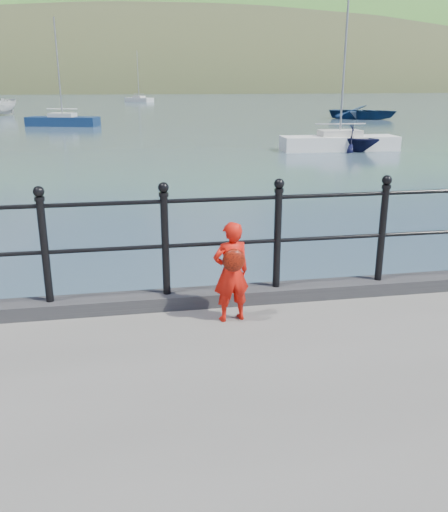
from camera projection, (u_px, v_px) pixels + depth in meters
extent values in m
plane|color=#2D4251|center=(220.00, 376.00, 6.36)|extent=(600.00, 600.00, 0.00)
cube|color=#28282B|center=(222.00, 296.00, 5.89)|extent=(60.00, 0.30, 0.15)
cylinder|color=black|center=(222.00, 243.00, 5.71)|extent=(18.00, 0.04, 0.04)
cylinder|color=black|center=(222.00, 199.00, 5.56)|extent=(18.00, 0.04, 0.04)
cylinder|color=black|center=(45.00, 252.00, 5.40)|extent=(0.08, 0.08, 1.05)
sphere|color=black|center=(39.00, 192.00, 5.21)|extent=(0.11, 0.11, 0.11)
cylinder|color=black|center=(165.00, 246.00, 5.61)|extent=(0.08, 0.08, 1.05)
sphere|color=black|center=(163.00, 188.00, 5.42)|extent=(0.11, 0.11, 0.11)
cylinder|color=black|center=(277.00, 241.00, 5.81)|extent=(0.08, 0.08, 1.05)
sphere|color=black|center=(279.00, 184.00, 5.62)|extent=(0.11, 0.11, 0.11)
cylinder|color=black|center=(382.00, 235.00, 6.01)|extent=(0.08, 0.08, 1.05)
sphere|color=black|center=(387.00, 180.00, 5.82)|extent=(0.11, 0.11, 0.11)
ellipsoid|color=#333A21|center=(183.00, 135.00, 197.11)|extent=(400.00, 100.00, 88.00)
ellipsoid|color=#387026|center=(253.00, 147.00, 263.69)|extent=(600.00, 180.00, 156.00)
cube|color=silver|center=(11.00, 83.00, 169.09)|extent=(9.00, 6.00, 6.00)
cube|color=#4C4744|center=(10.00, 69.00, 167.86)|extent=(9.50, 6.50, 2.00)
cube|color=silver|center=(87.00, 83.00, 172.96)|extent=(9.00, 6.00, 6.00)
cube|color=#4C4744|center=(86.00, 69.00, 171.73)|extent=(9.50, 6.50, 2.00)
cube|color=silver|center=(180.00, 83.00, 178.00)|extent=(9.00, 6.00, 6.00)
cube|color=#4C4744|center=(180.00, 70.00, 176.78)|extent=(9.50, 6.50, 2.00)
cube|color=silver|center=(260.00, 82.00, 182.55)|extent=(9.00, 6.00, 6.00)
cube|color=#4C4744|center=(261.00, 70.00, 181.32)|extent=(9.50, 6.50, 2.00)
imported|color=red|center=(231.00, 272.00, 5.34)|extent=(0.41, 0.30, 1.02)
ellipsoid|color=red|center=(234.00, 260.00, 5.17)|extent=(0.22, 0.11, 0.23)
imported|color=#12294F|center=(363.00, 112.00, 49.79)|extent=(7.37, 6.99, 1.24)
imported|color=silver|center=(0.00, 107.00, 54.90)|extent=(3.69, 4.80, 1.75)
imported|color=black|center=(354.00, 138.00, 26.57)|extent=(3.26, 3.23, 1.30)
cube|color=silver|center=(139.00, 100.00, 91.59)|extent=(4.87, 5.37, 0.90)
cube|color=beige|center=(139.00, 97.00, 91.43)|extent=(2.15, 2.25, 0.50)
cylinder|color=#A5A5A8|center=(138.00, 74.00, 90.30)|extent=(0.10, 0.10, 7.45)
cylinder|color=#A5A5A8|center=(139.00, 94.00, 91.26)|extent=(1.66, 1.97, 0.06)
cube|color=white|center=(339.00, 145.00, 27.19)|extent=(5.88, 1.85, 0.90)
cube|color=beige|center=(340.00, 135.00, 27.04)|extent=(2.08, 1.21, 0.50)
cylinder|color=#A5A5A8|center=(345.00, 60.00, 25.95)|extent=(0.10, 0.10, 7.16)
cylinder|color=#A5A5A8|center=(340.00, 124.00, 26.87)|extent=(2.62, 0.17, 0.06)
cube|color=navy|center=(63.00, 123.00, 41.98)|extent=(5.76, 3.34, 0.90)
cube|color=beige|center=(62.00, 116.00, 41.83)|extent=(2.20, 1.75, 0.50)
cylinder|color=#A5A5A8|center=(58.00, 68.00, 40.75)|extent=(0.10, 0.10, 7.13)
cylinder|color=#A5A5A8|center=(62.00, 109.00, 41.66)|extent=(2.37, 0.81, 0.06)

